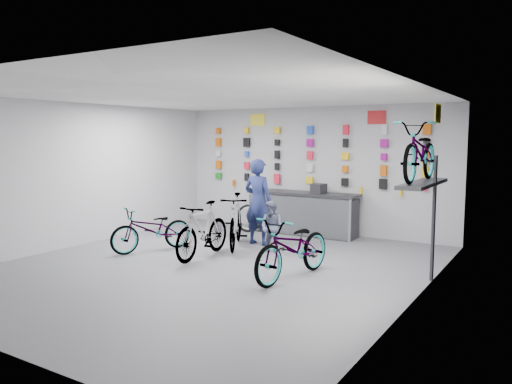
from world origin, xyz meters
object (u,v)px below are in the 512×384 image
Objects in this scene: bike_center at (203,230)px; bike_service at (236,221)px; bike_right at (294,247)px; clerk at (258,202)px; customer at (272,227)px; counter at (302,214)px; bike_left at (152,229)px.

bike_service reaches higher than bike_center.
bike_service reaches higher than bike_right.
bike_center is 1.05m from bike_service.
clerk is at bearing 74.62° from bike_center.
customer is (0.67, -0.57, -0.40)m from clerk.
bike_service is (-0.53, -2.00, 0.07)m from counter.
bike_right is (1.55, -3.42, 0.03)m from counter.
bike_left is at bearing -177.23° from bike_right.
bike_center is 1.62m from clerk.
clerk is (0.29, 1.54, 0.39)m from bike_center.
bike_right reaches higher than counter.
bike_left is at bearing -163.86° from bike_service.
bike_center is at bearing 177.00° from bike_right.
counter is 1.47× the size of clerk.
bike_service is at bearing 152.71° from bike_right.
bike_center is 0.90× the size of bike_right.
bike_left is at bearing 51.29° from clerk.
counter is 3.76m from bike_right.
bike_service is at bearing -104.95° from counter.
bike_right reaches higher than bike_left.
bike_center is (1.18, 0.13, 0.08)m from bike_left.
clerk is at bearing 36.42° from bike_service.
bike_right is 1.07× the size of clerk.
customer is at bearing -79.77° from counter.
customer reaches higher than bike_right.
bike_left is 0.92× the size of bike_service.
bike_left is at bearing -152.71° from customer.
counter is at bearing 47.40° from bike_service.
bike_right is at bearing -61.90° from bike_service.
bike_right is (3.32, -0.24, 0.07)m from bike_left.
bike_right is 2.69m from clerk.
bike_center reaches higher than counter.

